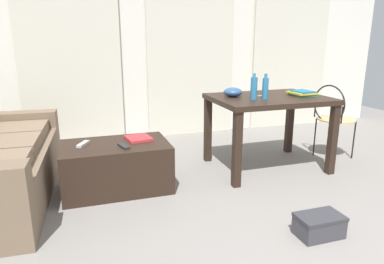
% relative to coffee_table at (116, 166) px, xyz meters
% --- Properties ---
extents(ground_plane, '(7.95, 7.95, 0.00)m').
position_rel_coffee_table_xyz_m(ground_plane, '(1.23, -0.35, -0.21)').
color(ground_plane, gray).
extents(wall_back, '(6.12, 0.10, 2.47)m').
position_rel_coffee_table_xyz_m(wall_back, '(1.23, 1.71, 1.02)').
color(wall_back, silver).
rests_on(wall_back, ground).
extents(curtains, '(4.35, 0.03, 2.22)m').
position_rel_coffee_table_xyz_m(curtains, '(1.23, 1.62, 0.90)').
color(curtains, beige).
rests_on(curtains, ground).
extents(coffee_table, '(0.93, 0.59, 0.42)m').
position_rel_coffee_table_xyz_m(coffee_table, '(0.00, 0.00, 0.00)').
color(coffee_table, black).
rests_on(coffee_table, ground).
extents(craft_table, '(1.13, 0.84, 0.75)m').
position_rel_coffee_table_xyz_m(craft_table, '(1.55, 0.07, 0.43)').
color(craft_table, black).
rests_on(craft_table, ground).
extents(wire_chair, '(0.42, 0.44, 0.84)m').
position_rel_coffee_table_xyz_m(wire_chair, '(2.38, 0.10, 0.30)').
color(wire_chair, tan).
rests_on(wire_chair, ground).
extents(bottle_near, '(0.06, 0.06, 0.25)m').
position_rel_coffee_table_xyz_m(bottle_near, '(1.32, -0.03, 0.65)').
color(bottle_near, teal).
rests_on(bottle_near, craft_table).
extents(bottle_far, '(0.06, 0.06, 0.24)m').
position_rel_coffee_table_xyz_m(bottle_far, '(1.43, -0.05, 0.65)').
color(bottle_far, teal).
rests_on(bottle_far, craft_table).
extents(bowl, '(0.19, 0.19, 0.09)m').
position_rel_coffee_table_xyz_m(bowl, '(1.20, 0.18, 0.59)').
color(bowl, '#2D4C7A').
rests_on(bowl, craft_table).
extents(book_stack, '(0.23, 0.25, 0.05)m').
position_rel_coffee_table_xyz_m(book_stack, '(1.90, 0.01, 0.57)').
color(book_stack, '#2D7F56').
rests_on(book_stack, craft_table).
extents(scissors, '(0.11, 0.05, 0.00)m').
position_rel_coffee_table_xyz_m(scissors, '(1.45, 0.14, 0.54)').
color(scissors, '#9EA0A5').
rests_on(scissors, craft_table).
extents(tv_remote_primary, '(0.09, 0.17, 0.02)m').
position_rel_coffee_table_xyz_m(tv_remote_primary, '(0.06, -0.13, 0.22)').
color(tv_remote_primary, '#232326').
rests_on(tv_remote_primary, coffee_table).
extents(tv_remote_secondary, '(0.12, 0.17, 0.02)m').
position_rel_coffee_table_xyz_m(tv_remote_secondary, '(-0.27, 0.05, 0.22)').
color(tv_remote_secondary, '#B7B7B2').
rests_on(tv_remote_secondary, coffee_table).
extents(magazine, '(0.24, 0.27, 0.02)m').
position_rel_coffee_table_xyz_m(magazine, '(0.22, 0.08, 0.22)').
color(magazine, red).
rests_on(magazine, coffee_table).
extents(shoebox, '(0.32, 0.20, 0.15)m').
position_rel_coffee_table_xyz_m(shoebox, '(1.22, -1.23, -0.13)').
color(shoebox, '#38383D').
rests_on(shoebox, ground).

